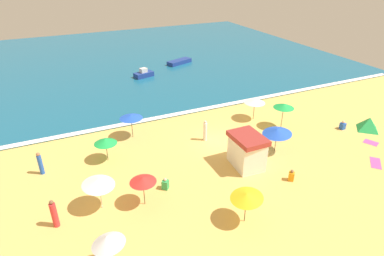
% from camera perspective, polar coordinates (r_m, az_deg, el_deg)
% --- Properties ---
extents(ground_plane, '(60.00, 60.00, 0.00)m').
position_cam_1_polar(ground_plane, '(27.75, 4.78, -2.29)').
color(ground_plane, '#EDBC60').
extents(ocean_water, '(60.00, 44.00, 0.10)m').
position_cam_1_polar(ocean_water, '(52.12, -10.63, 11.91)').
color(ocean_water, '#196084').
rests_on(ocean_water, ground_plane).
extents(wave_breaker_foam, '(57.00, 0.70, 0.01)m').
position_cam_1_polar(wave_breaker_foam, '(32.69, -0.57, 2.88)').
color(wave_breaker_foam, white).
rests_on(wave_breaker_foam, ocean_water).
extents(lifeguard_cabana, '(2.09, 2.79, 2.53)m').
position_cam_1_polar(lifeguard_cabana, '(24.21, 9.58, -3.93)').
color(lifeguard_cabana, white).
rests_on(lifeguard_cabana, ground_plane).
extents(beach_umbrella_0, '(2.50, 2.50, 2.36)m').
position_cam_1_polar(beach_umbrella_0, '(30.13, 15.78, 3.78)').
color(beach_umbrella_0, '#4C3823').
rests_on(beach_umbrella_0, ground_plane).
extents(beach_umbrella_1, '(1.97, 1.97, 2.07)m').
position_cam_1_polar(beach_umbrella_1, '(20.18, -8.60, -8.95)').
color(beach_umbrella_1, '#4C3823').
rests_on(beach_umbrella_1, ground_plane).
extents(beach_umbrella_2, '(2.15, 2.13, 2.17)m').
position_cam_1_polar(beach_umbrella_2, '(19.04, 9.55, -11.62)').
color(beach_umbrella_2, '#4C3823').
rests_on(beach_umbrella_2, ground_plane).
extents(beach_umbrella_3, '(2.49, 2.46, 2.09)m').
position_cam_1_polar(beach_umbrella_3, '(26.31, 14.68, -0.54)').
color(beach_umbrella_3, '#4C3823').
rests_on(beach_umbrella_3, ground_plane).
extents(beach_umbrella_4, '(1.99, 1.98, 2.02)m').
position_cam_1_polar(beach_umbrella_4, '(31.22, 10.94, 4.63)').
color(beach_umbrella_4, '#4C3823').
rests_on(beach_umbrella_4, ground_plane).
extents(beach_umbrella_5, '(2.31, 2.31, 2.40)m').
position_cam_1_polar(beach_umbrella_5, '(16.61, -14.56, -18.49)').
color(beach_umbrella_5, silver).
rests_on(beach_umbrella_5, ground_plane).
extents(beach_umbrella_6, '(2.71, 2.71, 2.11)m').
position_cam_1_polar(beach_umbrella_6, '(27.86, -10.64, 1.96)').
color(beach_umbrella_6, '#4C3823').
rests_on(beach_umbrella_6, ground_plane).
extents(beach_umbrella_7, '(2.80, 2.80, 2.31)m').
position_cam_1_polar(beach_umbrella_7, '(20.42, -16.09, -9.04)').
color(beach_umbrella_7, silver).
rests_on(beach_umbrella_7, ground_plane).
extents(beach_umbrella_8, '(2.21, 2.20, 1.90)m').
position_cam_1_polar(beach_umbrella_8, '(25.14, -14.93, -2.22)').
color(beach_umbrella_8, '#4C3823').
rests_on(beach_umbrella_8, ground_plane).
extents(beach_tent, '(1.82, 1.74, 1.20)m').
position_cam_1_polar(beach_tent, '(33.23, 28.53, 0.67)').
color(beach_tent, green).
rests_on(beach_tent, ground_plane).
extents(beachgoer_0, '(0.43, 0.43, 0.84)m').
position_cam_1_polar(beachgoer_0, '(32.44, 24.88, 0.41)').
color(beachgoer_0, blue).
rests_on(beachgoer_0, ground_plane).
extents(beachgoer_1, '(0.52, 0.52, 0.86)m').
position_cam_1_polar(beachgoer_1, '(23.89, 17.00, -7.99)').
color(beachgoer_1, orange).
rests_on(beachgoer_1, ground_plane).
extents(beachgoer_2, '(0.48, 0.48, 1.86)m').
position_cam_1_polar(beachgoer_2, '(20.70, -22.97, -13.71)').
color(beachgoer_2, red).
rests_on(beachgoer_2, ground_plane).
extents(beachgoer_3, '(0.42, 0.42, 1.76)m').
position_cam_1_polar(beachgoer_3, '(25.61, -25.02, -5.67)').
color(beachgoer_3, blue).
rests_on(beachgoer_3, ground_plane).
extents(beachgoer_4, '(0.33, 0.33, 1.83)m').
position_cam_1_polar(beachgoer_4, '(27.43, 2.32, -0.52)').
color(beachgoer_4, white).
rests_on(beachgoer_4, ground_plane).
extents(beachgoer_5, '(0.57, 0.57, 0.86)m').
position_cam_1_polar(beachgoer_5, '(22.18, -4.68, -9.78)').
color(beachgoer_5, green).
rests_on(beachgoer_5, ground_plane).
extents(beach_towel_0, '(1.20, 1.33, 0.01)m').
position_cam_1_polar(beach_towel_0, '(31.30, 28.82, -2.25)').
color(beach_towel_0, '#D84CA5').
rests_on(beach_towel_0, ground_plane).
extents(beach_towel_1, '(1.69, 1.64, 0.01)m').
position_cam_1_polar(beach_towel_1, '(28.47, 29.47, -5.35)').
color(beach_towel_1, '#D84CA5').
rests_on(beach_towel_1, ground_plane).
extents(small_boat_0, '(4.00, 2.56, 0.54)m').
position_cam_1_polar(small_boat_0, '(48.34, -2.23, 11.51)').
color(small_boat_0, navy).
rests_on(small_boat_0, ocean_water).
extents(small_boat_1, '(2.67, 1.78, 1.15)m').
position_cam_1_polar(small_boat_1, '(43.05, -8.46, 9.35)').
color(small_boat_1, navy).
rests_on(small_boat_1, ocean_water).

